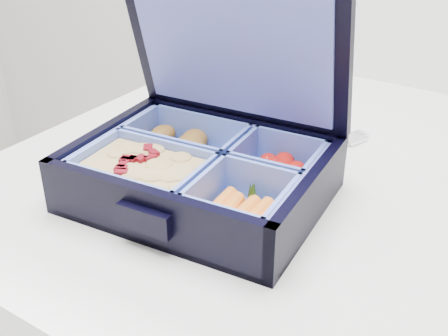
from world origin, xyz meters
The scene contains 3 objects.
bento_box centered at (-0.77, 1.51, 1.02)m, with size 0.22×0.17×0.05m, color black, non-canonical shape.
burner_grate_rear centered at (-0.90, 1.78, 1.01)m, with size 0.17×0.17×0.02m, color black.
fork centered at (-0.72, 1.63, 1.00)m, with size 0.02×0.16×0.01m, color silver, non-canonical shape.
Camera 1 is at (-0.50, 1.15, 1.28)m, focal length 45.00 mm.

